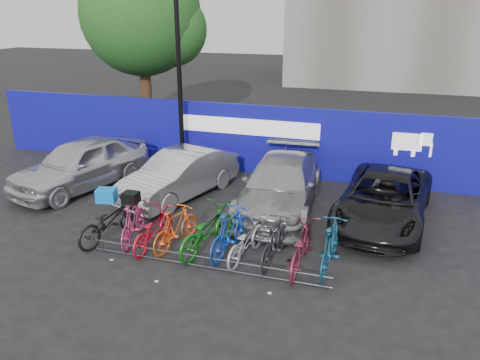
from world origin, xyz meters
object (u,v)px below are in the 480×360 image
at_px(car_1, 179,175).
at_px(bike_5, 230,232).
at_px(bike_7, 275,241).
at_px(bike_9, 330,246).
at_px(bike_0, 109,221).
at_px(bike_2, 153,229).
at_px(car_0, 81,164).
at_px(car_3, 384,199).
at_px(bike_3, 176,228).
at_px(tree, 147,18).
at_px(bike_8, 300,247).
at_px(bike_1, 133,222).
at_px(bike_6, 246,240).
at_px(lamppost, 179,78).
at_px(car_2, 280,185).
at_px(bike_4, 207,230).
at_px(bike_rack, 205,262).

xyz_separation_m(car_1, bike_5, (2.62, -2.96, -0.14)).
height_order(bike_7, bike_9, bike_9).
xyz_separation_m(bike_0, bike_2, (1.19, 0.01, -0.05)).
height_order(car_1, bike_0, car_1).
distance_m(bike_7, bike_9, 1.24).
relative_size(car_0, car_3, 0.98).
bearing_deg(car_0, bike_3, -14.87).
height_order(car_1, bike_2, car_1).
relative_size(tree, bike_9, 4.10).
bearing_deg(bike_8, bike_5, -4.01).
height_order(bike_1, bike_2, bike_1).
height_order(bike_2, bike_6, bike_2).
distance_m(car_0, bike_5, 6.54).
bearing_deg(bike_8, tree, -48.06).
distance_m(car_1, bike_1, 3.08).
bearing_deg(bike_3, car_1, -53.83).
bearing_deg(bike_3, tree, -46.63).
bearing_deg(lamppost, bike_0, -85.35).
bearing_deg(car_1, car_2, 17.98).
distance_m(bike_0, bike_7, 4.15).
height_order(bike_4, bike_6, bike_4).
bearing_deg(bike_1, car_2, -144.92).
distance_m(car_0, bike_9, 8.69).
xyz_separation_m(car_0, bike_0, (2.87, -2.96, -0.27)).
xyz_separation_m(lamppost, bike_0, (0.44, -5.42, -2.75)).
distance_m(bike_3, bike_4, 0.77).
distance_m(car_1, bike_0, 3.23).
bearing_deg(bike_7, car_3, -121.97).
height_order(lamppost, bike_7, lamppost).
height_order(lamppost, car_3, lamppost).
relative_size(bike_6, bike_7, 1.02).
relative_size(car_1, bike_7, 2.44).
bearing_deg(bike_7, bike_rack, 34.76).
height_order(car_0, bike_4, car_0).
bearing_deg(bike_7, tree, -44.82).
relative_size(car_1, bike_0, 2.13).
bearing_deg(bike_rack, bike_0, 168.22).
bearing_deg(tree, bike_1, -65.17).
relative_size(lamppost, bike_3, 3.60).
height_order(car_0, bike_6, car_0).
distance_m(bike_1, bike_7, 3.55).
bearing_deg(car_0, bike_2, -19.42).
bearing_deg(bike_4, bike_0, 19.11).
xyz_separation_m(bike_6, bike_7, (0.66, 0.06, 0.06)).
height_order(bike_3, bike_7, bike_7).
bearing_deg(car_2, bike_2, -129.56).
bearing_deg(bike_4, tree, -42.12).
xyz_separation_m(car_1, bike_7, (3.69, -3.00, -0.18)).
xyz_separation_m(car_0, bike_9, (8.25, -2.74, -0.22)).
xyz_separation_m(bike_rack, bike_2, (-1.57, 0.59, 0.31)).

